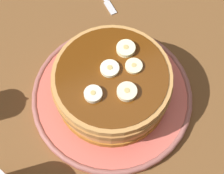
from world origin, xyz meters
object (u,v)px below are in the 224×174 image
plate (112,95)px  banana_slice_4 (93,94)px  banana_slice_3 (135,68)px  banana_slice_2 (126,49)px  banana_slice_1 (127,92)px  banana_slice_0 (107,70)px  pancake_stack (112,85)px

plate → banana_slice_4: (3.89, 2.17, 8.09)cm
plate → banana_slice_3: 8.73cm
banana_slice_2 → banana_slice_3: (0.05, 3.55, -0.17)cm
plate → banana_slice_1: banana_slice_1 is taller
banana_slice_1 → banana_slice_2: (-2.81, -6.98, 0.01)cm
banana_slice_0 → banana_slice_1: 4.83cm
banana_slice_0 → banana_slice_2: size_ratio=0.98×
banana_slice_2 → banana_slice_3: 3.56cm
banana_slice_3 → banana_slice_4: bearing=14.0°
banana_slice_0 → banana_slice_3: size_ratio=1.10×
banana_slice_1 → banana_slice_3: 4.40cm
banana_slice_0 → banana_slice_4: 4.61cm
banana_slice_0 → plate: bearing=117.2°
pancake_stack → banana_slice_4: (3.85, 2.15, 3.95)cm
plate → banana_slice_3: bearing=175.6°
banana_slice_2 → banana_slice_4: bearing=35.6°
pancake_stack → banana_slice_2: (-3.73, -3.29, 3.97)cm
pancake_stack → banana_slice_3: 5.29cm
plate → banana_slice_2: (-3.69, -3.27, 8.11)cm
banana_slice_3 → pancake_stack: bearing=-4.0°
banana_slice_1 → banana_slice_3: (-2.76, -3.42, -0.17)cm
banana_slice_0 → banana_slice_3: (-4.12, 1.21, -0.08)cm
banana_slice_4 → banana_slice_1: bearing=162.2°
banana_slice_2 → banana_slice_3: size_ratio=1.12×
pancake_stack → plate: bearing=-150.9°
pancake_stack → banana_slice_0: size_ratio=6.70×
banana_slice_3 → plate: bearing=-4.4°
banana_slice_0 → banana_slice_3: banana_slice_0 is taller
plate → banana_slice_0: bearing=-62.8°
banana_slice_2 → banana_slice_1: bearing=68.1°
banana_slice_0 → banana_slice_2: banana_slice_2 is taller
banana_slice_0 → banana_slice_1: (-1.37, 4.63, 0.09)cm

